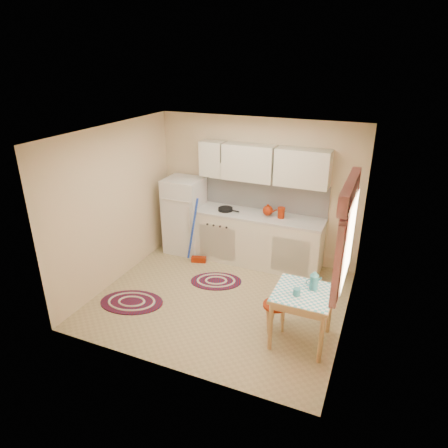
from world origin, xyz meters
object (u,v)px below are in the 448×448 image
at_px(table, 301,317).
at_px(stool, 275,317).
at_px(base_cabinets, 257,240).
at_px(fridge, 185,215).

xyz_separation_m(table, stool, (-0.36, 0.06, -0.15)).
bearing_deg(table, stool, 170.27).
bearing_deg(base_cabinets, table, -56.24).
distance_m(table, stool, 0.39).
xyz_separation_m(fridge, base_cabinets, (1.39, 0.05, -0.26)).
bearing_deg(stool, base_cabinets, 115.88).
distance_m(fridge, table, 3.14).
height_order(base_cabinets, table, base_cabinets).
relative_size(fridge, table, 1.94).
distance_m(fridge, base_cabinets, 1.42).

